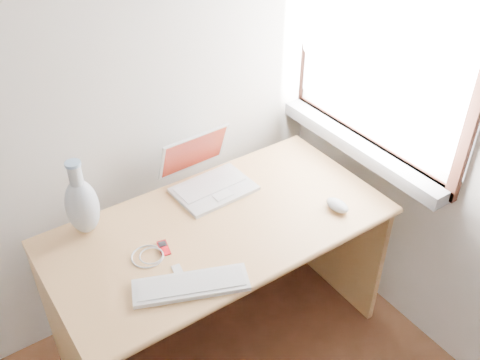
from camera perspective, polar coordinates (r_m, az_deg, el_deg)
window at (r=2.25m, az=14.43°, el=14.27°), size 0.11×0.99×1.10m
desk at (r=2.29m, az=-3.23°, el=-7.38°), size 1.34×0.67×0.71m
laptop at (r=2.26m, az=-3.40°, el=0.42°), size 0.33×0.28×0.22m
external_keyboard at (r=1.86m, az=-5.25°, el=-11.08°), size 0.41×0.26×0.02m
mouse at (r=2.19m, az=10.34°, el=-2.67°), size 0.07×0.11×0.04m
ipod at (r=2.01m, az=-8.14°, el=-7.18°), size 0.05×0.09×0.01m
cable_coil at (r=1.99m, az=-9.82°, el=-8.02°), size 0.16×0.16×0.01m
remote at (r=1.91m, az=-6.51°, el=-9.85°), size 0.05×0.09×0.01m
vase at (r=2.07m, az=-16.51°, el=-2.51°), size 0.12×0.12×0.32m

